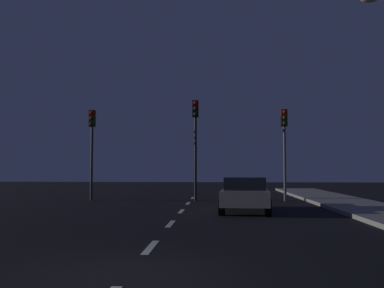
{
  "coord_description": "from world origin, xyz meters",
  "views": [
    {
      "loc": [
        1.44,
        -6.37,
        1.68
      ],
      "look_at": [
        0.21,
        13.78,
        2.88
      ],
      "focal_mm": 39.05,
      "sensor_mm": 36.0,
      "label": 1
    }
  ],
  "objects_px": {
    "traffic_signal_left": "(92,137)",
    "car_stopped_ahead": "(245,194)",
    "traffic_signal_right": "(284,136)",
    "traffic_signal_center": "(195,131)"
  },
  "relations": [
    {
      "from": "traffic_signal_left",
      "to": "traffic_signal_center",
      "type": "xyz_separation_m",
      "value": [
        5.59,
        0.0,
        0.31
      ]
    },
    {
      "from": "traffic_signal_left",
      "to": "car_stopped_ahead",
      "type": "relative_size",
      "value": 1.11
    },
    {
      "from": "traffic_signal_left",
      "to": "traffic_signal_center",
      "type": "bearing_deg",
      "value": 0.01
    },
    {
      "from": "car_stopped_ahead",
      "to": "traffic_signal_right",
      "type": "bearing_deg",
      "value": 65.75
    },
    {
      "from": "traffic_signal_right",
      "to": "traffic_signal_center",
      "type": "bearing_deg",
      "value": 179.99
    },
    {
      "from": "traffic_signal_left",
      "to": "car_stopped_ahead",
      "type": "xyz_separation_m",
      "value": [
        7.83,
        -5.39,
        -2.7
      ]
    },
    {
      "from": "traffic_signal_left",
      "to": "car_stopped_ahead",
      "type": "distance_m",
      "value": 9.88
    },
    {
      "from": "traffic_signal_left",
      "to": "car_stopped_ahead",
      "type": "bearing_deg",
      "value": -34.53
    },
    {
      "from": "traffic_signal_left",
      "to": "traffic_signal_right",
      "type": "distance_m",
      "value": 10.26
    },
    {
      "from": "traffic_signal_left",
      "to": "traffic_signal_right",
      "type": "height_order",
      "value": "traffic_signal_left"
    }
  ]
}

